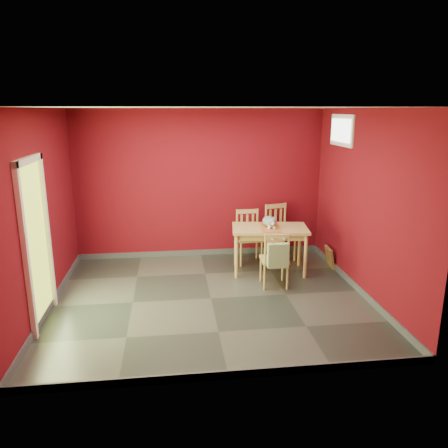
{
  "coord_description": "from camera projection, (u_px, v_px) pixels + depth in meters",
  "views": [
    {
      "loc": [
        -0.54,
        -5.87,
        2.68
      ],
      "look_at": [
        0.25,
        0.45,
        1.0
      ],
      "focal_mm": 35.0,
      "sensor_mm": 36.0,
      "label": 1
    }
  ],
  "objects": [
    {
      "name": "window",
      "position": [
        342.0,
        130.0,
        7.01
      ],
      "size": [
        0.05,
        0.9,
        0.5
      ],
      "color": "white",
      "rests_on": "room_shell"
    },
    {
      "name": "table_runner",
      "position": [
        271.0,
        232.0,
        7.16
      ],
      "size": [
        0.4,
        0.7,
        0.34
      ],
      "color": "#AA622C",
      "rests_on": "dining_table"
    },
    {
      "name": "ground",
      "position": [
        211.0,
        298.0,
        6.38
      ],
      "size": [
        4.5,
        4.5,
        0.0
      ],
      "primitive_type": "plane",
      "color": "#2D342D",
      "rests_on": "ground"
    },
    {
      "name": "outlet_plate",
      "position": [
        284.0,
        237.0,
        8.4
      ],
      "size": [
        0.08,
        0.02,
        0.12
      ],
      "primitive_type": "cube",
      "color": "silver",
      "rests_on": "room_shell"
    },
    {
      "name": "picture_frame",
      "position": [
        330.0,
        257.0,
        7.62
      ],
      "size": [
        0.14,
        0.36,
        0.35
      ],
      "color": "brown",
      "rests_on": "ground"
    },
    {
      "name": "tote_bag",
      "position": [
        278.0,
        255.0,
        6.47
      ],
      "size": [
        0.31,
        0.19,
        0.44
      ],
      "color": "#7EAB6D",
      "rests_on": "chair_near"
    },
    {
      "name": "chair_far_left",
      "position": [
        249.0,
        236.0,
        7.82
      ],
      "size": [
        0.46,
        0.46,
        0.94
      ],
      "color": "tan",
      "rests_on": "ground"
    },
    {
      "name": "cat",
      "position": [
        270.0,
        220.0,
        7.28
      ],
      "size": [
        0.45,
        0.53,
        0.23
      ],
      "primitive_type": null,
      "rotation": [
        0.0,
        0.0,
        -0.53
      ],
      "color": "slate",
      "rests_on": "table_runner"
    },
    {
      "name": "doorway",
      "position": [
        36.0,
        238.0,
        5.44
      ],
      "size": [
        0.06,
        1.01,
        2.13
      ],
      "color": "#B7D838",
      "rests_on": "ground"
    },
    {
      "name": "room_shell",
      "position": [
        211.0,
        295.0,
        6.37
      ],
      "size": [
        4.5,
        4.5,
        4.5
      ],
      "color": "#5D0912",
      "rests_on": "ground"
    },
    {
      "name": "chair_near",
      "position": [
        275.0,
        259.0,
        6.71
      ],
      "size": [
        0.43,
        0.43,
        0.88
      ],
      "color": "tan",
      "rests_on": "ground"
    },
    {
      "name": "dining_table",
      "position": [
        270.0,
        233.0,
        7.28
      ],
      "size": [
        1.33,
        0.88,
        0.78
      ],
      "color": "tan",
      "rests_on": "ground"
    },
    {
      "name": "chair_far_right",
      "position": [
        279.0,
        231.0,
        8.0
      ],
      "size": [
        0.57,
        0.57,
        1.0
      ],
      "color": "tan",
      "rests_on": "ground"
    }
  ]
}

